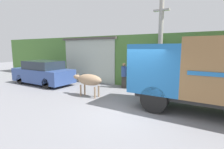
# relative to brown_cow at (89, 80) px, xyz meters

# --- Properties ---
(ground_plane) EXTENTS (60.00, 60.00, 0.00)m
(ground_plane) POSITION_rel_brown_cow_xyz_m (2.86, -0.84, -0.88)
(ground_plane) COLOR gray
(hillside_embankment) EXTENTS (32.00, 6.46, 3.39)m
(hillside_embankment) POSITION_rel_brown_cow_xyz_m (2.86, 6.53, 0.82)
(hillside_embankment) COLOR #4C7A38
(hillside_embankment) RESTS_ON ground_plane
(building_backdrop) EXTENTS (4.97, 2.70, 3.31)m
(building_backdrop) POSITION_rel_brown_cow_xyz_m (-2.68, 4.44, 0.79)
(building_backdrop) COLOR #B2BCAD
(building_backdrop) RESTS_ON ground_plane
(brown_cow) EXTENTS (1.86, 0.59, 1.19)m
(brown_cow) POSITION_rel_brown_cow_xyz_m (0.00, 0.00, 0.00)
(brown_cow) COLOR #9E7F60
(brown_cow) RESTS_ON ground_plane
(parked_suv) EXTENTS (4.62, 1.88, 1.65)m
(parked_suv) POSITION_rel_brown_cow_xyz_m (-4.80, 0.78, -0.08)
(parked_suv) COLOR #334C8C
(parked_suv) RESTS_ON ground_plane
(pedestrian_on_hill) EXTENTS (0.46, 0.46, 1.61)m
(pedestrian_on_hill) POSITION_rel_brown_cow_xyz_m (0.65, 2.74, -0.00)
(pedestrian_on_hill) COLOR #38332D
(pedestrian_on_hill) RESTS_ON ground_plane
(utility_pole) EXTENTS (0.90, 0.26, 5.28)m
(utility_pole) POSITION_rel_brown_cow_xyz_m (2.79, 3.12, 1.86)
(utility_pole) COLOR #9E998E
(utility_pole) RESTS_ON ground_plane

